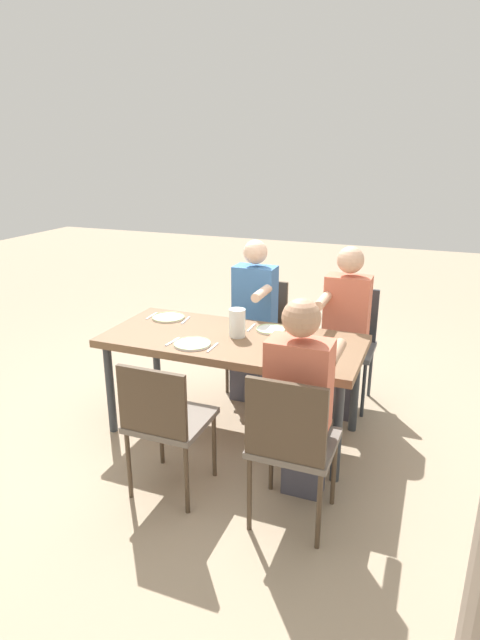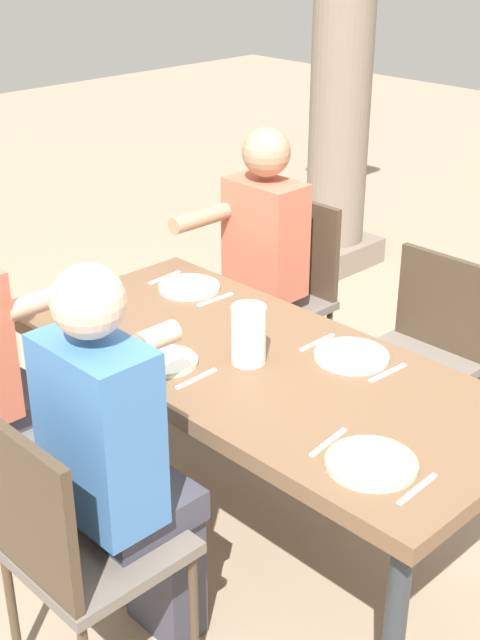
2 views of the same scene
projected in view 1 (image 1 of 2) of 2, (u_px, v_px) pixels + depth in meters
ground_plane at (233, 430)px, 3.83m from camera, size 16.00×16.00×0.00m
dining_table at (233, 346)px, 3.62m from camera, size 1.81×0.82×0.74m
chair_west_north at (291, 440)px, 2.70m from camera, size 0.44×0.44×0.92m
chair_west_south at (348, 338)px, 4.16m from camera, size 0.44×0.44×0.92m
chair_mid_north at (165, 418)px, 2.97m from camera, size 0.44×0.44×0.87m
chair_mid_south at (259, 328)px, 4.43m from camera, size 0.44×0.44×0.92m
diner_woman_green at (344, 326)px, 3.94m from camera, size 0.35×0.49×1.30m
diner_man_white at (253, 315)px, 4.21m from camera, size 0.35×0.49×1.30m
diner_guest_third at (302, 400)px, 2.81m from camera, size 0.35×0.49×1.28m
plate_0 at (310, 360)px, 3.19m from camera, size 0.24×0.24×0.02m
fork_0 at (334, 365)px, 3.14m from camera, size 0.03×0.17×0.01m
spoon_0 at (287, 358)px, 3.24m from camera, size 0.02×0.17×0.01m
plate_1 at (271, 329)px, 3.73m from camera, size 0.21×0.21×0.02m
fork_1 at (291, 333)px, 3.68m from camera, size 0.02×0.17×0.01m
spoon_1 at (251, 328)px, 3.79m from camera, size 0.02×0.17×0.01m
plate_2 at (192, 344)px, 3.46m from camera, size 0.25×0.25×0.02m
fork_2 at (213, 347)px, 3.41m from camera, size 0.02×0.17×0.01m
spoon_2 at (173, 342)px, 3.51m from camera, size 0.03×0.17×0.01m
plate_3 at (168, 317)px, 4.00m from camera, size 0.25×0.25×0.02m
fork_3 at (186, 320)px, 3.95m from camera, size 0.04×0.17×0.01m
spoon_3 at (152, 316)px, 4.05m from camera, size 0.02×0.17×0.01m
water_pitcher at (237, 324)px, 3.59m from camera, size 0.11×0.11×0.20m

